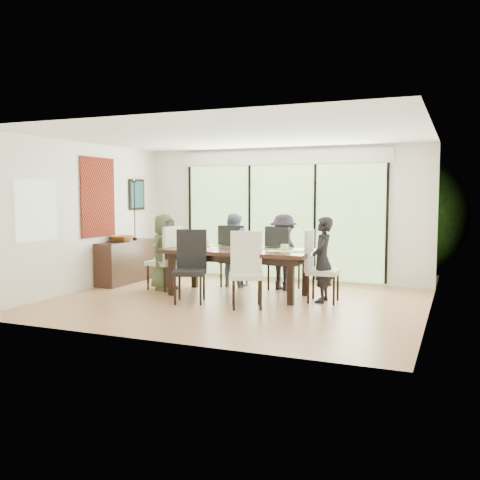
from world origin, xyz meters
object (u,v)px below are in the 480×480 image
at_px(chair_right_end, 324,266).
at_px(chair_far_left, 234,255).
at_px(person_right_end, 322,260).
at_px(chair_left_end, 164,258).
at_px(vase, 242,245).
at_px(person_left_end, 164,252).
at_px(person_far_left, 234,250).
at_px(chair_near_left, 190,266).
at_px(chair_near_right, 247,270).
at_px(person_far_right, 284,252).
at_px(cup_a, 206,244).
at_px(cup_c, 284,247).
at_px(table_top, 239,251).
at_px(cup_b, 244,247).
at_px(laptop, 192,247).
at_px(sideboard, 126,262).
at_px(chair_far_right, 284,258).
at_px(bowl, 122,239).

height_order(chair_right_end, chair_far_left, same).
bearing_deg(person_right_end, chair_left_end, -93.94).
bearing_deg(vase, person_left_end, -178.13).
height_order(person_far_left, vase, person_far_left).
distance_m(chair_near_left, person_right_end, 2.17).
relative_size(chair_near_right, vase, 9.17).
distance_m(chair_near_left, person_far_left, 1.70).
height_order(chair_left_end, vase, chair_left_end).
height_order(person_far_right, cup_a, person_far_right).
bearing_deg(chair_near_right, cup_c, 48.54).
bearing_deg(person_far_left, chair_far_left, -77.25).
height_order(table_top, chair_near_left, chair_near_left).
bearing_deg(cup_b, laptop, 180.00).
bearing_deg(cup_c, laptop, -173.09).
height_order(person_far_left, cup_a, person_far_left).
distance_m(person_far_right, vase, 0.94).
distance_m(person_far_left, sideboard, 2.22).
bearing_deg(person_far_right, chair_far_right, -75.71).
bearing_deg(person_right_end, cup_c, -102.30).
xyz_separation_m(chair_right_end, person_left_end, (-2.98, 0.00, 0.10)).
xyz_separation_m(cup_a, sideboard, (-1.91, 0.24, -0.45)).
relative_size(chair_right_end, person_right_end, 0.85).
xyz_separation_m(person_right_end, vase, (-1.43, 0.05, 0.18)).
height_order(person_left_end, sideboard, person_left_end).
bearing_deg(chair_near_right, laptop, 126.02).
xyz_separation_m(cup_c, sideboard, (-3.41, 0.29, -0.45)).
bearing_deg(chair_near_right, chair_near_left, 155.72).
bearing_deg(chair_near_right, person_left_end, 132.00).
bearing_deg(chair_near_right, person_right_end, 17.32).
relative_size(chair_right_end, bowl, 2.70).
distance_m(cup_a, sideboard, 1.97).
bearing_deg(chair_right_end, person_far_right, 45.31).
bearing_deg(chair_far_left, bowl, 4.45).
distance_m(chair_far_right, person_left_end, 2.20).
distance_m(cup_c, bowl, 3.41).
height_order(chair_far_left, cup_b, chair_far_left).
relative_size(chair_far_left, cup_a, 8.87).
bearing_deg(chair_far_right, person_far_right, 102.31).
height_order(person_left_end, person_far_right, same).
distance_m(chair_far_left, laptop, 1.06).
height_order(person_right_end, person_far_left, same).
distance_m(chair_right_end, chair_near_left, 2.18).
bearing_deg(person_left_end, chair_far_right, -59.08).
bearing_deg(chair_far_left, sideboard, 1.93).
height_order(chair_right_end, sideboard, chair_right_end).
xyz_separation_m(table_top, chair_near_left, (-0.50, -0.87, -0.18)).
distance_m(chair_near_left, person_far_right, 2.00).
xyz_separation_m(cup_b, cup_c, (0.65, 0.20, 0.00)).
distance_m(chair_far_left, cup_b, 1.15).
bearing_deg(chair_left_end, sideboard, -97.63).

